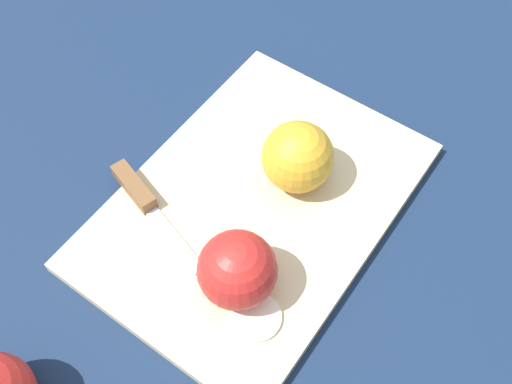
% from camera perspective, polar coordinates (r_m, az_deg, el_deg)
% --- Properties ---
extents(ground_plane, '(4.00, 4.00, 0.00)m').
position_cam_1_polar(ground_plane, '(0.71, -0.00, -1.56)').
color(ground_plane, '#14233D').
extents(cutting_board, '(0.44, 0.34, 0.02)m').
position_cam_1_polar(cutting_board, '(0.70, -0.00, -1.23)').
color(cutting_board, '#D1B789').
rests_on(cutting_board, ground_plane).
extents(apple_half_left, '(0.08, 0.08, 0.08)m').
position_cam_1_polar(apple_half_left, '(0.68, 3.98, 3.36)').
color(apple_half_left, gold).
rests_on(apple_half_left, cutting_board).
extents(apple_half_right, '(0.08, 0.08, 0.08)m').
position_cam_1_polar(apple_half_right, '(0.61, -1.82, -7.44)').
color(apple_half_right, red).
rests_on(apple_half_right, cutting_board).
extents(knife, '(0.09, 0.16, 0.02)m').
position_cam_1_polar(knife, '(0.70, -11.02, -0.19)').
color(knife, silver).
rests_on(knife, cutting_board).
extents(apple_slice, '(0.05, 0.05, 0.00)m').
position_cam_1_polar(apple_slice, '(0.63, -0.02, -11.83)').
color(apple_slice, '#EFE5C6').
rests_on(apple_slice, cutting_board).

